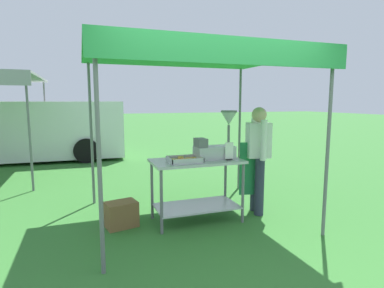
# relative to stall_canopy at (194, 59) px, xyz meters

# --- Properties ---
(ground_plane) EXTENTS (70.00, 70.00, 0.00)m
(ground_plane) POSITION_rel_stall_canopy_xyz_m (-0.08, 5.06, -2.27)
(ground_plane) COLOR #33702D
(stall_canopy) EXTENTS (2.91, 2.50, 2.35)m
(stall_canopy) POSITION_rel_stall_canopy_xyz_m (0.00, 0.00, 0.00)
(stall_canopy) COLOR slate
(stall_canopy) RESTS_ON ground
(donut_cart) EXTENTS (1.27, 0.67, 0.88)m
(donut_cart) POSITION_rel_stall_canopy_xyz_m (0.00, -0.10, -1.64)
(donut_cart) COLOR #B7B7BC
(donut_cart) RESTS_ON ground
(donut_tray) EXTENTS (0.44, 0.33, 0.07)m
(donut_tray) POSITION_rel_stall_canopy_xyz_m (-0.21, -0.18, -1.36)
(donut_tray) COLOR #B7B7BC
(donut_tray) RESTS_ON donut_cart
(donut_fryer) EXTENTS (0.62, 0.28, 0.68)m
(donut_fryer) POSITION_rel_stall_canopy_xyz_m (0.31, -0.09, -1.16)
(donut_fryer) COLOR #B7B7BC
(donut_fryer) RESTS_ON donut_cart
(menu_sign) EXTENTS (0.13, 0.05, 0.25)m
(menu_sign) POSITION_rel_stall_canopy_xyz_m (0.42, -0.25, -1.28)
(menu_sign) COLOR black
(menu_sign) RESTS_ON donut_cart
(vendor) EXTENTS (0.47, 0.54, 1.61)m
(vendor) POSITION_rel_stall_canopy_xyz_m (0.98, -0.10, -1.36)
(vendor) COLOR #2D3347
(vendor) RESTS_ON ground
(supply_crate) EXTENTS (0.46, 0.36, 0.35)m
(supply_crate) POSITION_rel_stall_canopy_xyz_m (-1.04, 0.03, -2.09)
(supply_crate) COLOR brown
(supply_crate) RESTS_ON ground
(van_white) EXTENTS (5.54, 2.24, 1.69)m
(van_white) POSITION_rel_stall_canopy_xyz_m (-3.06, 5.91, -1.39)
(van_white) COLOR white
(van_white) RESTS_ON ground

